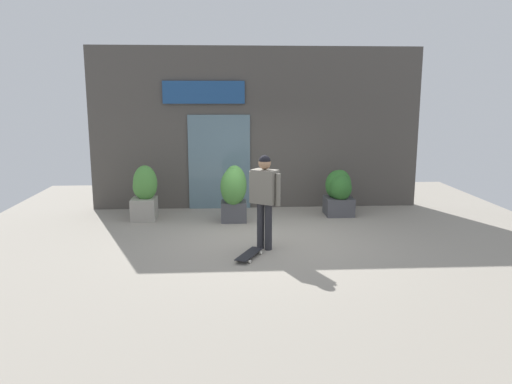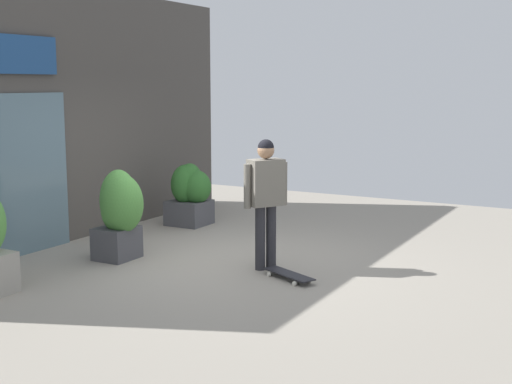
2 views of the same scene
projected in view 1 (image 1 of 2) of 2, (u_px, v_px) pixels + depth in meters
ground_plane at (265, 238)px, 9.54m from camera, size 12.00×12.00×0.00m
building_facade at (255, 129)px, 11.92m from camera, size 7.85×0.31×3.82m
skateboarder at (265, 192)px, 8.68m from camera, size 0.53×0.46×1.68m
skateboard at (249, 254)px, 8.38m from camera, size 0.52×0.80×0.08m
planter_box_left at (145, 190)px, 10.92m from camera, size 0.56×0.62×1.20m
planter_box_right at (339, 191)px, 11.28m from camera, size 0.62×0.72×1.05m
planter_box_mid at (234, 191)px, 10.65m from camera, size 0.56×0.66×1.23m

